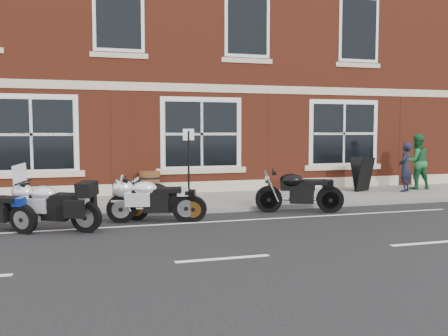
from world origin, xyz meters
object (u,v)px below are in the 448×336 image
at_px(moto_touring_silver, 52,204).
at_px(barrel_planter, 150,183).
at_px(moto_sport_silver, 152,198).
at_px(pedestrian_right, 417,162).
at_px(pedestrian_left, 405,167).
at_px(parking_sign, 189,163).
at_px(moto_naked_black, 297,190).
at_px(a_board_sign, 362,174).
at_px(moto_sport_black, 163,199).

distance_m(moto_touring_silver, barrel_planter, 4.84).
bearing_deg(moto_sport_silver, pedestrian_right, -61.72).
height_order(pedestrian_left, parking_sign, parking_sign).
height_order(moto_naked_black, a_board_sign, a_board_sign).
distance_m(pedestrian_right, a_board_sign, 2.06).
relative_size(moto_sport_black, parking_sign, 0.91).
xyz_separation_m(moto_sport_black, pedestrian_left, (8.18, 2.24, 0.40)).
xyz_separation_m(moto_sport_silver, moto_naked_black, (3.75, 0.28, 0.03)).
bearing_deg(moto_sport_black, pedestrian_left, -50.46).
distance_m(moto_naked_black, pedestrian_right, 6.07).
bearing_deg(moto_touring_silver, parking_sign, -38.16).
distance_m(moto_sport_silver, pedestrian_right, 9.69).
relative_size(pedestrian_right, a_board_sign, 1.67).
bearing_deg(moto_touring_silver, pedestrian_left, -46.56).
bearing_deg(moto_touring_silver, moto_naked_black, -54.55).
height_order(moto_naked_black, pedestrian_right, pedestrian_right).
distance_m(a_board_sign, parking_sign, 6.46).
distance_m(barrel_planter, parking_sign, 2.91).
distance_m(moto_touring_silver, pedestrian_left, 10.94).
relative_size(moto_touring_silver, parking_sign, 0.95).
distance_m(pedestrian_right, barrel_planter, 8.85).
bearing_deg(moto_sport_silver, parking_sign, -36.43).
distance_m(moto_touring_silver, a_board_sign, 9.91).
xyz_separation_m(a_board_sign, parking_sign, (-6.15, -1.89, 0.61)).
relative_size(moto_sport_silver, parking_sign, 1.05).
bearing_deg(moto_sport_black, moto_naked_black, -62.54).
height_order(pedestrian_right, barrel_planter, pedestrian_right).
height_order(moto_sport_black, moto_naked_black, moto_naked_black).
bearing_deg(parking_sign, pedestrian_left, 9.59).
xyz_separation_m(pedestrian_left, barrel_planter, (-7.99, 1.38, -0.42)).
bearing_deg(moto_naked_black, barrel_planter, 62.69).
bearing_deg(pedestrian_right, barrel_planter, 1.61).
distance_m(moto_sport_silver, parking_sign, 1.63).
bearing_deg(barrel_planter, a_board_sign, -7.09).
xyz_separation_m(moto_touring_silver, moto_sport_silver, (2.14, 0.36, -0.02)).
bearing_deg(a_board_sign, pedestrian_left, -45.82).
bearing_deg(barrel_planter, pedestrian_right, -5.80).
xyz_separation_m(moto_sport_silver, barrel_planter, (0.47, 3.71, -0.06)).
bearing_deg(moto_touring_silver, moto_sport_silver, -51.16).
bearing_deg(pedestrian_left, pedestrian_right, 172.25).
bearing_deg(parking_sign, moto_touring_silver, -158.12).
height_order(moto_sport_black, parking_sign, parking_sign).
bearing_deg(moto_sport_silver, moto_naked_black, -74.34).
bearing_deg(moto_sport_silver, a_board_sign, -56.99).
bearing_deg(a_board_sign, moto_naked_black, -165.34).
distance_m(pedestrian_left, pedestrian_right, 0.95).
xyz_separation_m(moto_touring_silver, pedestrian_left, (10.60, 2.69, 0.34)).
distance_m(moto_sport_silver, pedestrian_left, 8.78).
bearing_deg(pedestrian_right, moto_sport_black, 24.33).
relative_size(moto_sport_silver, pedestrian_left, 1.33).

